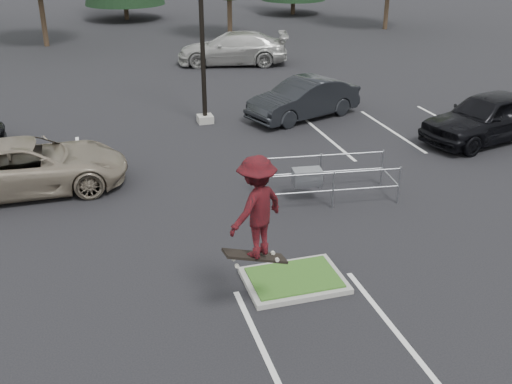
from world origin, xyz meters
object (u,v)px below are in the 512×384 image
object	(u,v)px
car_far_silver	(234,48)
car_r_black	(489,117)
skateboarder	(255,208)
car_r_charc	(304,99)
car_l_tan	(30,166)
cart_corral	(312,177)
light_pole	(201,5)

from	to	relation	value
car_far_silver	car_r_black	bearing A→B (deg)	35.06
skateboarder	car_r_charc	distance (m)	13.85
car_l_tan	car_r_black	distance (m)	15.84
car_r_black	car_r_charc	bearing A→B (deg)	-142.12
cart_corral	car_r_charc	bearing A→B (deg)	78.25
light_pole	car_far_silver	size ratio (longest dim) A/B	1.66
skateboarder	car_l_tan	world-z (taller)	skateboarder
cart_corral	car_l_tan	size ratio (longest dim) A/B	0.72
light_pole	cart_corral	size ratio (longest dim) A/B	2.48
light_pole	car_far_silver	bearing A→B (deg)	69.31
car_r_black	car_far_silver	world-z (taller)	car_r_black
car_r_charc	car_r_black	distance (m)	7.11
skateboarder	cart_corral	bearing A→B (deg)	-154.02
light_pole	skateboarder	xyz separation A→B (m)	(-1.70, -13.00, -2.04)
skateboarder	car_r_black	distance (m)	13.86
cart_corral	car_r_charc	size ratio (longest dim) A/B	0.84
light_pole	car_r_black	xyz separation A→B (m)	(9.50, -5.00, -3.66)
cart_corral	skateboarder	distance (m)	6.24
car_r_charc	car_far_silver	distance (m)	10.50
light_pole	cart_corral	bearing A→B (deg)	-79.48
car_l_tan	car_r_black	xyz separation A→B (m)	(15.84, 0.00, 0.11)
cart_corral	skateboarder	size ratio (longest dim) A/B	1.76
skateboarder	car_far_silver	xyz separation A→B (m)	(5.48, 23.00, -1.63)
cart_corral	car_far_silver	distance (m)	18.09
cart_corral	car_l_tan	xyz separation A→B (m)	(-7.81, 2.95, 0.09)
skateboarder	car_far_silver	world-z (taller)	skateboarder
car_l_tan	car_r_charc	xyz separation A→B (m)	(10.34, 4.50, 0.01)
skateboarder	car_l_tan	size ratio (longest dim) A/B	0.41
car_l_tan	car_r_black	bearing A→B (deg)	-90.29
cart_corral	car_r_black	bearing A→B (deg)	27.14
light_pole	car_l_tan	xyz separation A→B (m)	(-6.34, -5.00, -3.77)
light_pole	car_far_silver	world-z (taller)	light_pole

